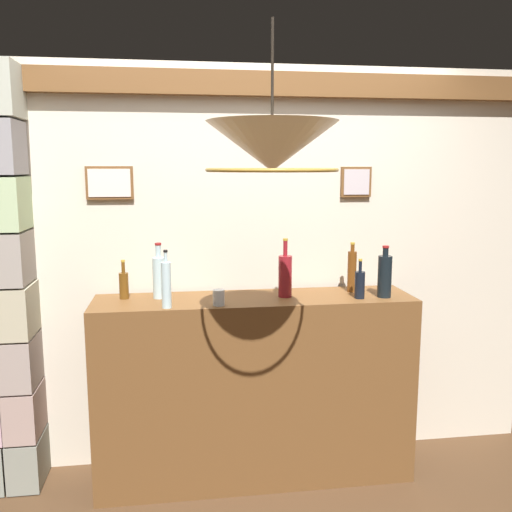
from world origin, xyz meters
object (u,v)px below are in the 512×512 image
Objects in this scene: glass_tumbler_rocks at (219,298)px; liquor_bottle_bourbon at (285,275)px; liquor_bottle_mezcal at (124,284)px; pendant_lamp at (272,148)px; liquor_bottle_port at (352,271)px; liquor_bottle_vodka at (360,284)px; liquor_bottle_amaro at (385,275)px; liquor_bottle_tequila at (159,276)px; liquor_bottle_scotch at (166,284)px.

liquor_bottle_bourbon is at bearing 20.65° from glass_tumbler_rocks.
liquor_bottle_mezcal is 0.36× the size of pendant_lamp.
liquor_bottle_mezcal is 2.59× the size of glass_tumbler_rocks.
pendant_lamp is (0.70, -0.83, 0.74)m from liquor_bottle_mezcal.
liquor_bottle_bourbon is 1.14× the size of liquor_bottle_port.
liquor_bottle_amaro is at bearing 4.35° from liquor_bottle_vodka.
liquor_bottle_tequila reaches higher than liquor_bottle_vodka.
pendant_lamp is at bearing -58.15° from liquor_bottle_tequila.
liquor_bottle_port is (1.09, 0.23, 0.00)m from liquor_bottle_scotch.
liquor_bottle_tequila is 1.07× the size of liquor_bottle_port.
liquor_bottle_bourbon is at bearing 171.05° from liquor_bottle_amaro.
liquor_bottle_mezcal is at bearing 179.51° from liquor_bottle_port.
liquor_bottle_scotch reaches higher than liquor_bottle_amaro.
liquor_bottle_bourbon is (-0.56, 0.09, 0.00)m from liquor_bottle_amaro.
liquor_bottle_port reaches higher than liquor_bottle_vodka.
liquor_bottle_amaro is 0.16m from liquor_bottle_vodka.
liquor_bottle_mezcal is 0.98× the size of liquor_bottle_vodka.
liquor_bottle_mezcal is 0.92m from liquor_bottle_bourbon.
liquor_bottle_tequila is 1.29m from liquor_bottle_amaro.
liquor_bottle_tequila is 1.18m from pendant_lamp.
liquor_bottle_scotch is at bearing 128.31° from pendant_lamp.
liquor_bottle_amaro is at bearing 3.34° from liquor_bottle_scotch.
liquor_bottle_amaro is 3.46× the size of glass_tumbler_rocks.
liquor_bottle_bourbon reaches higher than liquor_bottle_amaro.
liquor_bottle_mezcal is at bearing 155.92° from glass_tumbler_rocks.
glass_tumbler_rocks is 1.00m from pendant_lamp.
liquor_bottle_amaro is 1.31× the size of liquor_bottle_vodka.
pendant_lamp reaches higher than liquor_bottle_scotch.
liquor_bottle_amaro is at bearing -48.65° from liquor_bottle_port.
pendant_lamp is at bearing -105.71° from liquor_bottle_bourbon.
liquor_bottle_mezcal is 0.66× the size of liquor_bottle_bourbon.
glass_tumbler_rocks is at bearing -164.82° from liquor_bottle_port.
glass_tumbler_rocks is at bearing -176.58° from liquor_bottle_vodka.
liquor_bottle_scotch is at bearing -176.66° from liquor_bottle_amaro.
pendant_lamp is at bearing -133.96° from liquor_bottle_vodka.
glass_tumbler_rocks is at bearing 107.15° from pendant_lamp.
liquor_bottle_scotch is 0.69m from liquor_bottle_bourbon.
glass_tumbler_rocks is at bearing 2.54° from liquor_bottle_scotch.
pendant_lamp is (-0.63, -0.82, 0.69)m from liquor_bottle_port.
liquor_bottle_tequila reaches higher than glass_tumbler_rocks.
liquor_bottle_bourbon reaches higher than liquor_bottle_mezcal.
liquor_bottle_bourbon is (-0.41, 0.10, 0.04)m from liquor_bottle_vodka.
liquor_bottle_port is 0.49× the size of pendant_lamp.
liquor_bottle_bourbon is (0.72, -0.07, -0.00)m from liquor_bottle_tequila.
pendant_lamp is (0.46, -0.58, 0.69)m from liquor_bottle_scotch.
pendant_lamp reaches higher than liquor_bottle_mezcal.
liquor_bottle_tequila is at bearing -179.89° from liquor_bottle_port.
liquor_bottle_tequila is 1.07× the size of liquor_bottle_amaro.
glass_tumbler_rocks is (-0.82, -0.22, -0.09)m from liquor_bottle_port.
liquor_bottle_scotch is 1.12m from liquor_bottle_port.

